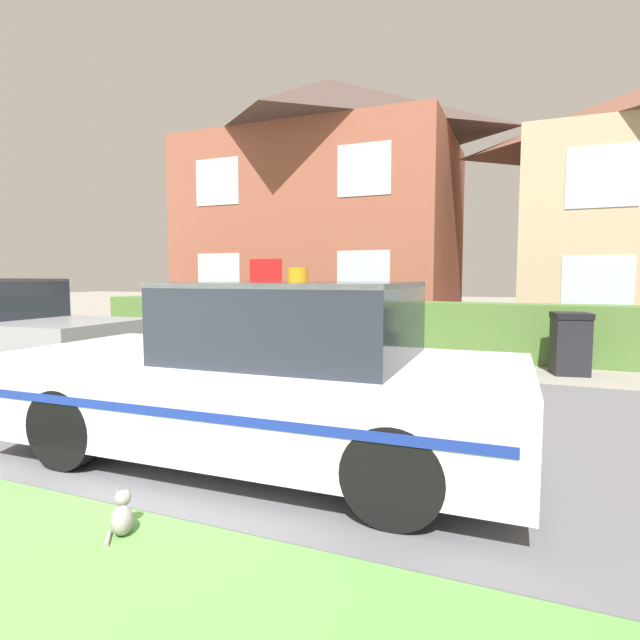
# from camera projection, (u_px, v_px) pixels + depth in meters

# --- Properties ---
(road_strip) EXTENTS (28.00, 5.45, 0.01)m
(road_strip) POSITION_uv_depth(u_px,v_px,m) (252.00, 406.00, 6.20)
(road_strip) COLOR #5B5B60
(road_strip) RESTS_ON ground
(garden_hedge) EXTENTS (15.13, 0.79, 1.10)m
(garden_hedge) POSITION_uv_depth(u_px,v_px,m) (410.00, 329.00, 10.19)
(garden_hedge) COLOR #4C7233
(garden_hedge) RESTS_ON ground
(police_car) EXTENTS (4.50, 1.94, 1.67)m
(police_car) POSITION_uv_depth(u_px,v_px,m) (269.00, 378.00, 4.35)
(police_car) COLOR black
(police_car) RESTS_ON road_strip
(cat) EXTENTS (0.23, 0.30, 0.26)m
(cat) POSITION_uv_depth(u_px,v_px,m) (122.00, 516.00, 3.13)
(cat) COLOR gray
(cat) RESTS_ON ground
(house_left) EXTENTS (8.30, 6.42, 7.88)m
(house_left) POSITION_uv_depth(u_px,v_px,m) (328.00, 202.00, 16.17)
(house_left) COLOR #93513D
(house_left) RESTS_ON ground
(wheelie_bin) EXTENTS (0.65, 0.64, 1.02)m
(wheelie_bin) POSITION_uv_depth(u_px,v_px,m) (570.00, 343.00, 8.19)
(wheelie_bin) COLOR black
(wheelie_bin) RESTS_ON ground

